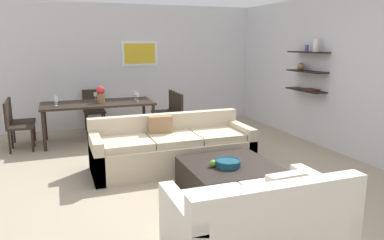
# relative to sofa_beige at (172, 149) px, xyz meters

# --- Properties ---
(ground_plane) EXTENTS (18.00, 18.00, 0.00)m
(ground_plane) POSITION_rel_sofa_beige_xyz_m (-0.07, -0.34, -0.29)
(ground_plane) COLOR tan
(back_wall_unit) EXTENTS (8.40, 0.09, 2.70)m
(back_wall_unit) POSITION_rel_sofa_beige_xyz_m (0.23, 3.19, 1.06)
(back_wall_unit) COLOR silver
(back_wall_unit) RESTS_ON ground
(right_wall_shelf_unit) EXTENTS (0.34, 8.20, 2.70)m
(right_wall_shelf_unit) POSITION_rel_sofa_beige_xyz_m (2.96, 0.27, 1.06)
(right_wall_shelf_unit) COLOR silver
(right_wall_shelf_unit) RESTS_ON ground
(sofa_beige) EXTENTS (2.40, 0.90, 0.78)m
(sofa_beige) POSITION_rel_sofa_beige_xyz_m (0.00, 0.00, 0.00)
(sofa_beige) COLOR beige
(sofa_beige) RESTS_ON ground
(loveseat_white) EXTENTS (1.60, 0.90, 0.78)m
(loveseat_white) POSITION_rel_sofa_beige_xyz_m (0.05, -2.48, 0.00)
(loveseat_white) COLOR silver
(loveseat_white) RESTS_ON ground
(coffee_table) EXTENTS (1.10, 1.09, 0.38)m
(coffee_table) POSITION_rel_sofa_beige_xyz_m (0.40, -1.17, -0.10)
(coffee_table) COLOR black
(coffee_table) RESTS_ON ground
(decorative_bowl) EXTENTS (0.32, 0.32, 0.08)m
(decorative_bowl) POSITION_rel_sofa_beige_xyz_m (0.34, -1.24, 0.13)
(decorative_bowl) COLOR navy
(decorative_bowl) RESTS_ON coffee_table
(apple_on_coffee_table) EXTENTS (0.09, 0.09, 0.09)m
(apple_on_coffee_table) POSITION_rel_sofa_beige_xyz_m (0.16, -1.19, 0.13)
(apple_on_coffee_table) COLOR #669E2D
(apple_on_coffee_table) RESTS_ON coffee_table
(dining_table) EXTENTS (2.08, 0.93, 0.75)m
(dining_table) POSITION_rel_sofa_beige_xyz_m (-0.86, 2.00, 0.39)
(dining_table) COLOR black
(dining_table) RESTS_ON ground
(dining_chair_right_near) EXTENTS (0.44, 0.44, 0.88)m
(dining_chair_right_near) POSITION_rel_sofa_beige_xyz_m (0.59, 1.79, 0.21)
(dining_chair_right_near) COLOR black
(dining_chair_right_near) RESTS_ON ground
(dining_chair_right_far) EXTENTS (0.44, 0.44, 0.88)m
(dining_chair_right_far) POSITION_rel_sofa_beige_xyz_m (0.59, 2.21, 0.21)
(dining_chair_right_far) COLOR black
(dining_chair_right_far) RESTS_ON ground
(dining_chair_left_far) EXTENTS (0.44, 0.44, 0.88)m
(dining_chair_left_far) POSITION_rel_sofa_beige_xyz_m (-2.31, 2.21, 0.21)
(dining_chair_left_far) COLOR black
(dining_chair_left_far) RESTS_ON ground
(dining_chair_left_near) EXTENTS (0.44, 0.44, 0.88)m
(dining_chair_left_near) POSITION_rel_sofa_beige_xyz_m (-2.31, 1.79, 0.21)
(dining_chair_left_near) COLOR black
(dining_chair_left_near) RESTS_ON ground
(dining_chair_head) EXTENTS (0.44, 0.44, 0.88)m
(dining_chair_head) POSITION_rel_sofa_beige_xyz_m (-0.86, 2.87, 0.21)
(dining_chair_head) COLOR black
(dining_chair_head) RESTS_ON ground
(wine_glass_left_far) EXTENTS (0.07, 0.07, 0.15)m
(wine_glass_left_far) POSITION_rel_sofa_beige_xyz_m (-1.61, 2.12, 0.57)
(wine_glass_left_far) COLOR silver
(wine_glass_left_far) RESTS_ON dining_table
(wine_glass_right_near) EXTENTS (0.06, 0.06, 0.16)m
(wine_glass_right_near) POSITION_rel_sofa_beige_xyz_m (-0.11, 1.89, 0.57)
(wine_glass_right_near) COLOR silver
(wine_glass_right_near) RESTS_ON dining_table
(wine_glass_left_near) EXTENTS (0.07, 0.07, 0.16)m
(wine_glass_left_near) POSITION_rel_sofa_beige_xyz_m (-1.61, 1.89, 0.56)
(wine_glass_left_near) COLOR silver
(wine_glass_left_near) RESTS_ON dining_table
(wine_glass_right_far) EXTENTS (0.06, 0.06, 0.17)m
(wine_glass_right_far) POSITION_rel_sofa_beige_xyz_m (-0.11, 2.12, 0.58)
(wine_glass_right_far) COLOR silver
(wine_glass_right_far) RESTS_ON dining_table
(wine_glass_head) EXTENTS (0.06, 0.06, 0.14)m
(wine_glass_head) POSITION_rel_sofa_beige_xyz_m (-0.86, 2.41, 0.55)
(wine_glass_head) COLOR silver
(wine_glass_head) RESTS_ON dining_table
(centerpiece_vase) EXTENTS (0.16, 0.16, 0.32)m
(centerpiece_vase) POSITION_rel_sofa_beige_xyz_m (-0.80, 1.97, 0.62)
(centerpiece_vase) COLOR olive
(centerpiece_vase) RESTS_ON dining_table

